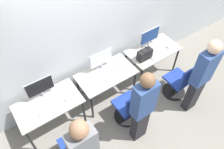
# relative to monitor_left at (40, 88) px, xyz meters

# --- Properties ---
(ground_plane) EXTENTS (20.00, 20.00, 0.00)m
(ground_plane) POSITION_rel_monitor_left_xyz_m (1.17, -0.49, -0.94)
(ground_plane) COLOR gray
(wall_back) EXTENTS (12.00, 0.05, 2.80)m
(wall_back) POSITION_rel_monitor_left_xyz_m (1.17, 0.25, 0.46)
(wall_back) COLOR #B7BCC1
(wall_back) RESTS_ON ground_plane
(desk_left) EXTENTS (1.10, 0.62, 0.71)m
(desk_left) POSITION_rel_monitor_left_xyz_m (0.00, -0.18, -0.31)
(desk_left) COLOR #BCB7AD
(desk_left) RESTS_ON ground_plane
(monitor_left) EXTENTS (0.47, 0.19, 0.41)m
(monitor_left) POSITION_rel_monitor_left_xyz_m (0.00, 0.00, 0.00)
(monitor_left) COLOR #B2B2B7
(monitor_left) RESTS_ON desk_left
(keyboard_left) EXTENTS (0.42, 0.14, 0.02)m
(keyboard_left) POSITION_rel_monitor_left_xyz_m (0.00, -0.31, -0.21)
(keyboard_left) COLOR silver
(keyboard_left) RESTS_ON desk_left
(mouse_left) EXTENTS (0.06, 0.09, 0.03)m
(mouse_left) POSITION_rel_monitor_left_xyz_m (0.29, -0.30, -0.21)
(mouse_left) COLOR silver
(mouse_left) RESTS_ON desk_left
(office_chair_left) EXTENTS (0.48, 0.48, 0.89)m
(office_chair_left) POSITION_rel_monitor_left_xyz_m (0.06, -0.98, -0.57)
(office_chair_left) COLOR black
(office_chair_left) RESTS_ON ground_plane
(desk_center) EXTENTS (1.10, 0.62, 0.71)m
(desk_center) POSITION_rel_monitor_left_xyz_m (1.17, -0.18, -0.31)
(desk_center) COLOR #BCB7AD
(desk_center) RESTS_ON ground_plane
(monitor_center) EXTENTS (0.47, 0.19, 0.41)m
(monitor_center) POSITION_rel_monitor_left_xyz_m (1.17, -0.01, 0.00)
(monitor_center) COLOR #B2B2B7
(monitor_center) RESTS_ON desk_center
(keyboard_center) EXTENTS (0.42, 0.14, 0.02)m
(keyboard_center) POSITION_rel_monitor_left_xyz_m (1.17, -0.25, -0.21)
(keyboard_center) COLOR silver
(keyboard_center) RESTS_ON desk_center
(mouse_center) EXTENTS (0.06, 0.09, 0.03)m
(mouse_center) POSITION_rel_monitor_left_xyz_m (1.46, -0.24, -0.21)
(mouse_center) COLOR silver
(mouse_center) RESTS_ON desk_center
(office_chair_center) EXTENTS (0.48, 0.48, 0.89)m
(office_chair_center) POSITION_rel_monitor_left_xyz_m (1.21, -0.85, -0.57)
(office_chair_center) COLOR black
(office_chair_center) RESTS_ON ground_plane
(person_center) EXTENTS (0.36, 0.22, 1.65)m
(person_center) POSITION_rel_monitor_left_xyz_m (1.15, -1.22, -0.03)
(person_center) COLOR #232328
(person_center) RESTS_ON ground_plane
(desk_right) EXTENTS (1.10, 0.62, 0.71)m
(desk_right) POSITION_rel_monitor_left_xyz_m (2.33, -0.18, -0.31)
(desk_right) COLOR #BCB7AD
(desk_right) RESTS_ON ground_plane
(monitor_right) EXTENTS (0.47, 0.19, 0.41)m
(monitor_right) POSITION_rel_monitor_left_xyz_m (2.33, -0.03, 0.00)
(monitor_right) COLOR #B2B2B7
(monitor_right) RESTS_ON desk_right
(keyboard_right) EXTENTS (0.42, 0.14, 0.02)m
(keyboard_right) POSITION_rel_monitor_left_xyz_m (2.33, -0.34, -0.21)
(keyboard_right) COLOR silver
(keyboard_right) RESTS_ON desk_right
(mouse_right) EXTENTS (0.06, 0.09, 0.03)m
(mouse_right) POSITION_rel_monitor_left_xyz_m (2.63, -0.31, -0.21)
(mouse_right) COLOR silver
(mouse_right) RESTS_ON desk_right
(office_chair_right) EXTENTS (0.48, 0.48, 0.89)m
(office_chair_right) POSITION_rel_monitor_left_xyz_m (2.40, -0.95, -0.57)
(office_chair_right) COLOR black
(office_chair_right) RESTS_ON ground_plane
(person_right) EXTENTS (0.36, 0.22, 1.69)m
(person_right) POSITION_rel_monitor_left_xyz_m (2.38, -1.32, -0.01)
(person_right) COLOR #232328
(person_right) RESTS_ON ground_plane
(handbag) EXTENTS (0.30, 0.18, 0.25)m
(handbag) POSITION_rel_monitor_left_xyz_m (2.01, -0.28, -0.11)
(handbag) COLOR black
(handbag) RESTS_ON desk_right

